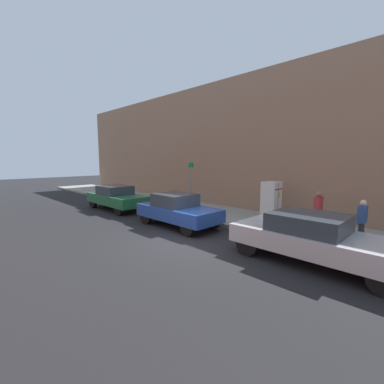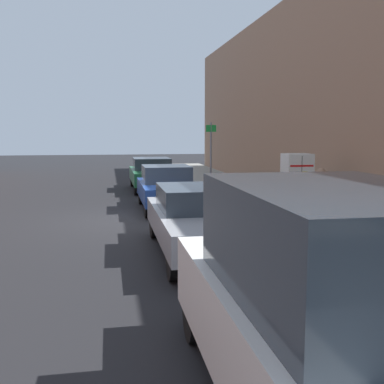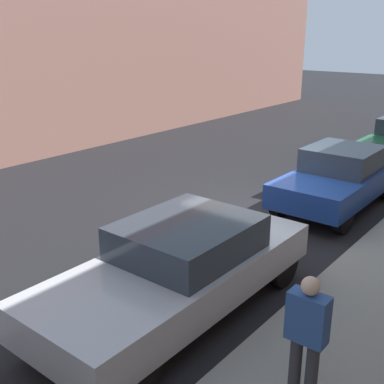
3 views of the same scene
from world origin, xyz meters
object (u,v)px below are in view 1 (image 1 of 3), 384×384
street_sign_post (191,185)px  parked_sedan_green (117,197)px  parked_sedan_silver (314,238)px  discarded_refrigerator (271,201)px  pedestrian_walking_far (362,220)px  parked_hatchback_blue (177,210)px  pedestrian_standing_near (318,208)px

street_sign_post → parked_sedan_green: bearing=-70.1°
parked_sedan_silver → discarded_refrigerator: bearing=-137.2°
pedestrian_walking_far → parked_hatchback_blue: (2.33, -6.53, -0.26)m
street_sign_post → pedestrian_standing_near: size_ratio=1.75×
discarded_refrigerator → pedestrian_standing_near: bearing=82.8°
discarded_refrigerator → parked_sedan_green: bearing=-67.0°
street_sign_post → parked_sedan_green: size_ratio=0.63×
street_sign_post → pedestrian_standing_near: (-1.51, 5.69, -0.64)m
pedestrian_standing_near → parked_sedan_silver: 3.35m
parked_hatchback_blue → parked_sedan_silver: bearing=90.0°
parked_sedan_green → parked_hatchback_blue: bearing=90.0°
parked_sedan_green → parked_sedan_silver: (-0.00, 11.32, 0.01)m
discarded_refrigerator → parked_sedan_silver: (3.45, 3.20, -0.30)m
parked_sedan_green → parked_hatchback_blue: 5.45m
pedestrian_walking_far → parked_sedan_silver: 2.43m
street_sign_post → parked_sedan_green: 5.00m
parked_sedan_green → parked_sedan_silver: size_ratio=0.93×
pedestrian_walking_far → pedestrian_standing_near: (-0.85, -1.67, 0.04)m
street_sign_post → pedestrian_walking_far: (-0.66, 7.36, -0.67)m
pedestrian_standing_near → parked_sedan_silver: (3.18, 1.01, -0.29)m
pedestrian_walking_far → parked_sedan_silver: (2.33, -0.66, -0.25)m
parked_hatchback_blue → parked_sedan_silver: size_ratio=0.84×
parked_hatchback_blue → discarded_refrigerator: bearing=142.3°
discarded_refrigerator → parked_sedan_silver: size_ratio=0.38×
discarded_refrigerator → parked_hatchback_blue: size_ratio=0.45×
discarded_refrigerator → street_sign_post: street_sign_post is taller
pedestrian_standing_near → parked_hatchback_blue: bearing=5.9°
parked_sedan_green → parked_sedan_silver: parked_sedan_silver is taller
discarded_refrigerator → parked_sedan_green: size_ratio=0.41×
parked_hatchback_blue → parked_sedan_silver: 5.87m
pedestrian_walking_far → parked_sedan_green: bearing=20.4°
pedestrian_standing_near → street_sign_post: bearing=-12.4°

